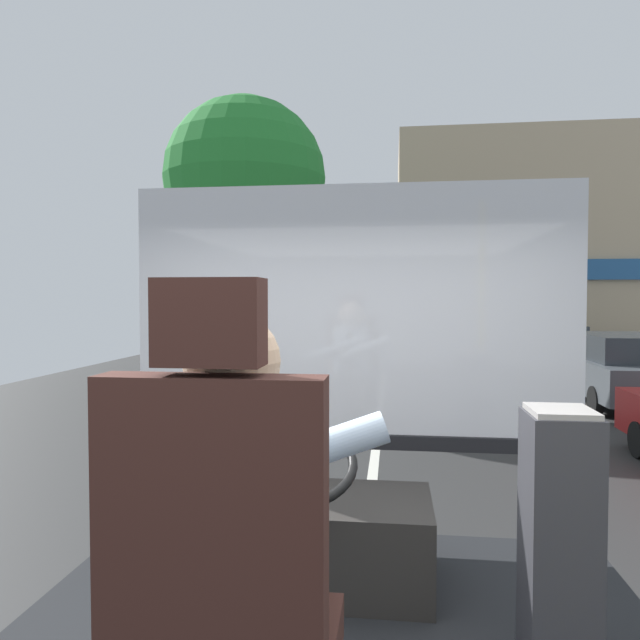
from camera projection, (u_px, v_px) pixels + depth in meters
ground at (380, 414)px, 10.45m from camera, size 18.00×44.00×0.06m
driver_seat at (226, 619)px, 1.31m from camera, size 0.48×0.48×1.35m
bus_driver at (240, 516)px, 1.43m from camera, size 0.74×0.60×0.79m
steering_console at (310, 537)px, 2.66m from camera, size 1.10×0.94×0.78m
fare_box at (559, 539)px, 2.05m from camera, size 0.24×0.26×0.93m
windshield_panel at (352, 346)px, 3.26m from camera, size 2.50×0.08×1.48m
street_tree at (245, 181)px, 12.72m from camera, size 3.54×3.54×6.43m
shop_building at (557, 252)px, 19.57m from camera, size 10.63×5.30×7.25m
parked_car_charcoal at (618, 368)px, 11.30m from camera, size 1.78×4.18×1.37m
parked_car_silver at (546, 347)px, 16.36m from camera, size 1.83×4.20×1.33m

